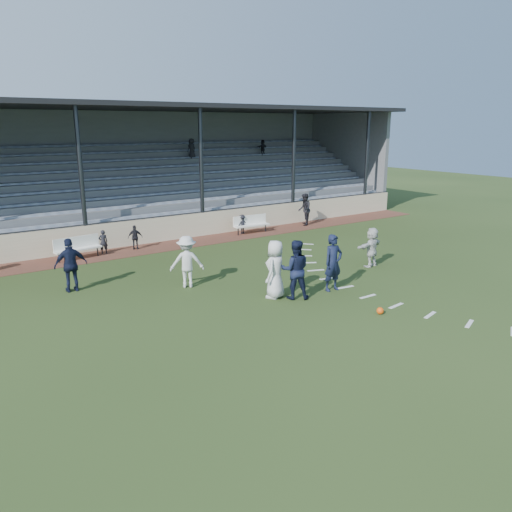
{
  "coord_description": "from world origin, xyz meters",
  "views": [
    {
      "loc": [
        -9.31,
        -10.86,
        5.6
      ],
      "look_at": [
        0.0,
        2.5,
        1.3
      ],
      "focal_mm": 35.0,
      "sensor_mm": 36.0,
      "label": 1
    }
  ],
  "objects_px": {
    "bench_right": "(251,223)",
    "football": "(380,311)",
    "official": "(304,209)",
    "bench_left": "(77,246)",
    "player_white_lead": "(275,269)",
    "player_navy_lead": "(333,263)"
  },
  "relations": [
    {
      "from": "bench_right",
      "to": "football",
      "type": "relative_size",
      "value": 9.26
    },
    {
      "from": "official",
      "to": "bench_right",
      "type": "bearing_deg",
      "value": -50.97
    },
    {
      "from": "bench_left",
      "to": "football",
      "type": "distance_m",
      "value": 13.14
    },
    {
      "from": "player_white_lead",
      "to": "player_navy_lead",
      "type": "distance_m",
      "value": 2.16
    },
    {
      "from": "bench_right",
      "to": "player_navy_lead",
      "type": "relative_size",
      "value": 1.02
    },
    {
      "from": "bench_left",
      "to": "official",
      "type": "height_order",
      "value": "official"
    },
    {
      "from": "player_white_lead",
      "to": "official",
      "type": "xyz_separation_m",
      "value": [
        8.77,
        8.88,
        -0.05
      ]
    },
    {
      "from": "football",
      "to": "player_white_lead",
      "type": "xyz_separation_m",
      "value": [
        -1.7,
        3.07,
        0.87
      ]
    },
    {
      "from": "official",
      "to": "bench_left",
      "type": "bearing_deg",
      "value": -51.14
    },
    {
      "from": "bench_right",
      "to": "bench_left",
      "type": "bearing_deg",
      "value": -176.71
    },
    {
      "from": "bench_left",
      "to": "official",
      "type": "bearing_deg",
      "value": -7.72
    },
    {
      "from": "bench_left",
      "to": "bench_right",
      "type": "distance_m",
      "value": 9.03
    },
    {
      "from": "bench_right",
      "to": "player_white_lead",
      "type": "bearing_deg",
      "value": -116.82
    },
    {
      "from": "official",
      "to": "player_navy_lead",
      "type": "bearing_deg",
      "value": 3.02
    },
    {
      "from": "football",
      "to": "official",
      "type": "relative_size",
      "value": 0.12
    },
    {
      "from": "player_white_lead",
      "to": "football",
      "type": "bearing_deg",
      "value": 87.39
    },
    {
      "from": "bench_right",
      "to": "player_navy_lead",
      "type": "xyz_separation_m",
      "value": [
        -2.95,
        -9.38,
        0.41
      ]
    },
    {
      "from": "football",
      "to": "official",
      "type": "distance_m",
      "value": 13.91
    },
    {
      "from": "football",
      "to": "official",
      "type": "bearing_deg",
      "value": 59.37
    },
    {
      "from": "football",
      "to": "player_navy_lead",
      "type": "height_order",
      "value": "player_navy_lead"
    },
    {
      "from": "bench_right",
      "to": "football",
      "type": "xyz_separation_m",
      "value": [
        -3.34,
        -11.9,
        -0.48
      ]
    },
    {
      "from": "football",
      "to": "player_navy_lead",
      "type": "xyz_separation_m",
      "value": [
        0.39,
        2.52,
        0.88
      ]
    }
  ]
}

